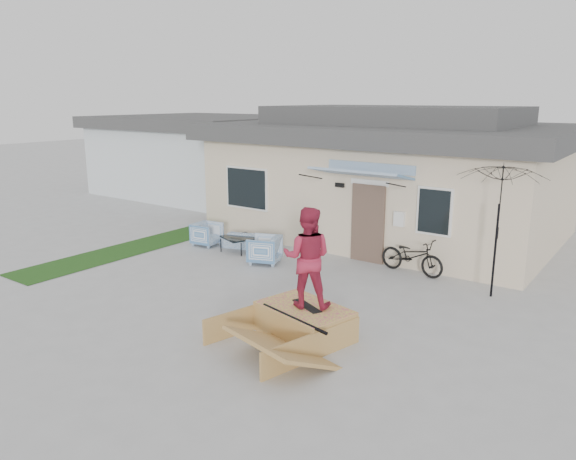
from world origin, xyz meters
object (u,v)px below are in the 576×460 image
Objects in this scene: armchair_right at (264,248)px; patio_umbrella at (498,220)px; bicycle at (412,252)px; coffee_table at (240,244)px; skate_ramp at (304,321)px; loveseat at (251,237)px; skateboard at (307,305)px; skater at (307,256)px; armchair_left at (207,233)px.

armchair_right is 5.90m from patio_umbrella.
armchair_right is at bearing 119.19° from bicycle.
coffee_table is 7.14m from patio_umbrella.
patio_umbrella is 0.99× the size of skate_ramp.
skateboard is (4.72, -4.07, 0.26)m from loveseat.
loveseat is 7.07m from patio_umbrella.
skate_ramp is 0.31m from skateboard.
skate_ramp is at bearing -37.60° from coffee_table.
skateboard is at bearing 121.62° from loveseat.
bicycle is 4.68m from skater.
skate_ramp is at bearing -127.32° from armchair_left.
armchair_left is 0.96× the size of skateboard.
skate_ramp is (5.96, -3.57, -0.10)m from armchair_left.
loveseat is 6.24m from skateboard.
armchair_left is 0.41× the size of skater.
bicycle reaches higher than armchair_left.
skater is (-0.09, -4.58, 0.98)m from bicycle.
skater is (0.00, 0.00, 0.95)m from skateboard.
loveseat is 2.01× the size of armchair_right.
skate_ramp is (4.74, -3.65, 0.07)m from coffee_table.
bicycle is (4.85, 0.98, 0.34)m from coffee_table.
armchair_right is at bearing -67.19° from skater.
skater is (5.97, -3.52, 1.16)m from armchair_left.
armchair_right is 1.40m from coffee_table.
skateboard is at bearing 90.00° from skate_ramp.
bicycle reaches higher than armchair_right.
loveseat is at bearing 164.73° from skateboard.
skateboard is (0.01, 0.05, 0.30)m from skate_ramp.
coffee_table is 5.98m from skate_ramp.
bicycle is 0.78× the size of patio_umbrella.
armchair_right is 3.85m from bicycle.
coffee_table is 0.39× the size of skate_ramp.
bicycle is at bearing -86.50° from armchair_left.
patio_umbrella is (2.11, -0.49, 1.20)m from bicycle.
patio_umbrella is at bearing -143.61° from skater.
patio_umbrella is 4.92m from skate_ramp.
armchair_right is 0.44× the size of skater.
skate_ramp is at bearing 50.98° from skater.
patio_umbrella reaches higher than bicycle.
skater reaches higher than bicycle.
patio_umbrella reaches higher than coffee_table.
coffee_table is (-0.03, -0.48, -0.11)m from loveseat.
armchair_right is at bearing -170.26° from patio_umbrella.
skateboard is at bearing -37.11° from coffee_table.
patio_umbrella is 4.78m from skateboard.
loveseat is 0.88× the size of skater.
coffee_table is at bearing 168.42° from skateboard.
skater is (-2.21, -4.08, -0.22)m from patio_umbrella.
patio_umbrella reaches higher than loveseat.
bicycle is at bearing 91.58° from armchair_right.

